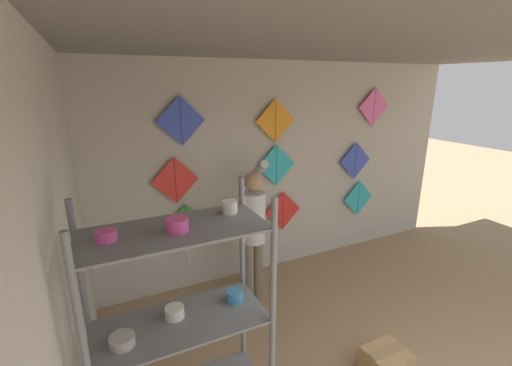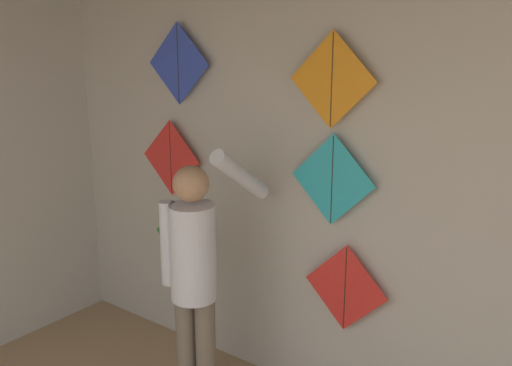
{
  "view_description": "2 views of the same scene",
  "coord_description": "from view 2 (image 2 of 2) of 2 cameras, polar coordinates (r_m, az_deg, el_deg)",
  "views": [
    {
      "loc": [
        -2.23,
        -0.44,
        2.54
      ],
      "look_at": [
        -0.51,
        3.12,
        1.37
      ],
      "focal_mm": 24.0,
      "sensor_mm": 36.0,
      "label": 1
    },
    {
      "loc": [
        1.47,
        0.5,
        2.33
      ],
      "look_at": [
        -0.48,
        3.12,
        1.46
      ],
      "focal_mm": 40.0,
      "sensor_mm": 36.0,
      "label": 2
    }
  ],
  "objects": [
    {
      "name": "back_panel",
      "position": [
        3.42,
        9.82,
        -1.14
      ],
      "size": [
        5.66,
        0.06,
        2.8
      ],
      "primitive_type": "cube",
      "color": "#BCB7AD",
      "rests_on": "ground"
    },
    {
      "name": "shopkeeper",
      "position": [
        3.45,
        -6.12,
        -8.6
      ],
      "size": [
        0.42,
        0.63,
        1.71
      ],
      "rotation": [
        0.0,
        0.0,
        0.23
      ],
      "color": "#726656",
      "rests_on": "ground"
    },
    {
      "name": "kite_0",
      "position": [
        4.28,
        -7.3,
        -5.85
      ],
      "size": [
        0.55,
        0.04,
        0.76
      ],
      "color": "#338C38"
    },
    {
      "name": "kite_1",
      "position": [
        3.54,
        8.92,
        -10.34
      ],
      "size": [
        0.55,
        0.01,
        0.55
      ],
      "color": "red"
    },
    {
      "name": "kite_3",
      "position": [
        4.17,
        -8.51,
        2.47
      ],
      "size": [
        0.55,
        0.01,
        0.55
      ],
      "color": "red"
    },
    {
      "name": "kite_4",
      "position": [
        3.37,
        7.65,
        0.3
      ],
      "size": [
        0.55,
        0.01,
        0.55
      ],
      "color": "#28B2C6"
    },
    {
      "name": "kite_6",
      "position": [
        4.0,
        -7.78,
        11.74
      ],
      "size": [
        0.55,
        0.01,
        0.55
      ],
      "color": "blue"
    },
    {
      "name": "kite_7",
      "position": [
        3.28,
        7.62,
        10.17
      ],
      "size": [
        0.55,
        0.01,
        0.55
      ],
      "color": "orange"
    }
  ]
}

